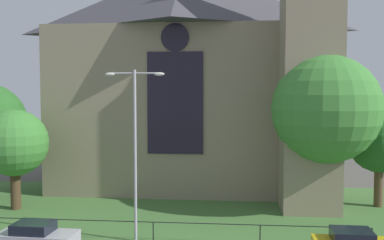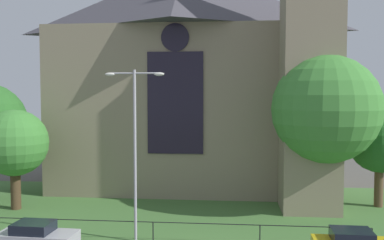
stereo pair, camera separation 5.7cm
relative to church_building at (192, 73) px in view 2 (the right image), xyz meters
name	(u,v)px [view 2 (the right image)]	position (x,y,z in m)	size (l,w,h in m)	color
ground	(210,208)	(2.08, -7.60, -10.27)	(160.00, 160.00, 0.00)	#56544C
grass_verge	(208,215)	(2.08, -9.60, -10.27)	(120.00, 20.00, 0.01)	#477538
church_building	(192,73)	(0.00, 0.00, 0.00)	(23.20, 16.20, 26.00)	gray
iron_railing	(153,225)	(-0.77, -15.10, -9.32)	(24.27, 0.07, 1.13)	black
tree_right_far	(380,142)	(14.59, -6.03, -5.40)	(4.66, 4.66, 7.24)	brown
tree_right_near	(326,110)	(10.12, -8.61, -2.94)	(7.49, 7.49, 11.11)	#4C3823
tree_left_near	(15,143)	(-12.03, -9.25, -5.44)	(4.83, 4.83, 7.29)	#4C3823
streetlamp_near	(135,136)	(-1.76, -15.20, -4.20)	(3.37, 0.26, 9.76)	#B2B2B7
parked_car_silver	(36,236)	(-6.79, -17.08, -9.53)	(4.27, 2.17, 1.51)	#B7B7BC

